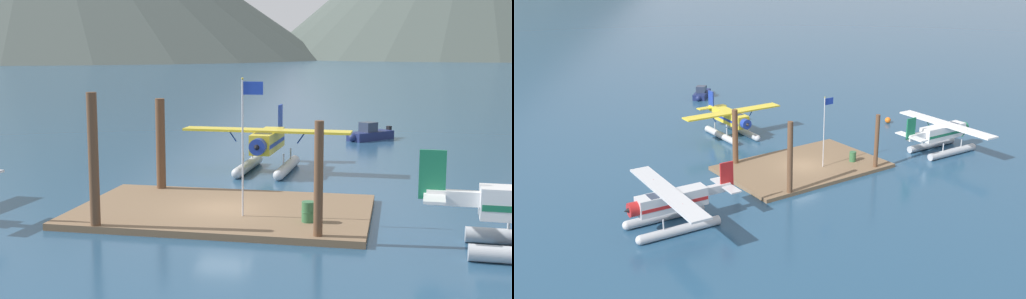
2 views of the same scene
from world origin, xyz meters
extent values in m
plane|color=navy|center=(0.00, 0.00, 0.00)|extent=(1200.00, 1200.00, 0.00)
cube|color=brown|center=(0.00, 0.00, 0.15)|extent=(13.48, 8.68, 0.30)
cylinder|color=brown|center=(-4.45, -4.10, 2.93)|extent=(0.42, 0.42, 5.86)
cylinder|color=brown|center=(4.84, -3.83, 2.43)|extent=(0.36, 0.36, 4.86)
cylinder|color=brown|center=(-4.35, 3.79, 2.52)|extent=(0.49, 0.49, 5.03)
cylinder|color=silver|center=(1.22, -1.25, 3.29)|extent=(0.08, 0.08, 5.98)
cube|color=#1E3DB2|center=(1.67, -1.25, 5.93)|extent=(0.90, 0.03, 0.56)
sphere|color=gold|center=(1.22, -1.25, 6.33)|extent=(0.10, 0.10, 0.10)
cylinder|color=#33663D|center=(4.19, -1.72, 0.74)|extent=(0.58, 0.58, 0.88)
torus|color=#33663D|center=(4.19, -1.72, 0.74)|extent=(0.62, 0.62, 0.04)
cylinder|color=#B7BABF|center=(1.15, 11.34, 0.32)|extent=(0.76, 5.61, 0.64)
sphere|color=#B7BABF|center=(1.09, 8.54, 0.32)|extent=(0.64, 0.64, 0.64)
cylinder|color=#B7BABF|center=(-1.35, 11.39, 0.32)|extent=(0.76, 5.61, 0.64)
sphere|color=#B7BABF|center=(-1.41, 8.59, 0.32)|extent=(0.64, 0.64, 0.64)
cylinder|color=#B7BABF|center=(1.13, 10.14, 0.99)|extent=(0.10, 0.10, 0.70)
cylinder|color=#B7BABF|center=(1.17, 12.54, 0.99)|extent=(0.10, 0.10, 0.70)
cylinder|color=#B7BABF|center=(-1.37, 10.19, 0.99)|extent=(0.10, 0.10, 0.70)
cylinder|color=#B7BABF|center=(-1.32, 12.59, 0.99)|extent=(0.10, 0.10, 0.70)
cube|color=yellow|center=(-0.10, 11.36, 1.94)|extent=(1.34, 4.82, 1.20)
cube|color=#1E389E|center=(-0.10, 11.36, 1.84)|extent=(1.36, 4.73, 0.24)
cube|color=#283347|center=(-0.12, 10.28, 2.27)|extent=(1.08, 1.12, 0.56)
cube|color=yellow|center=(-0.11, 11.06, 2.61)|extent=(10.43, 1.61, 0.14)
cylinder|color=#1E389E|center=(2.09, 11.02, 2.27)|extent=(0.62, 0.09, 0.84)
cylinder|color=#1E389E|center=(-2.31, 11.11, 2.27)|extent=(0.62, 0.09, 0.84)
cylinder|color=#1E389E|center=(-0.16, 8.66, 1.94)|extent=(0.97, 0.62, 0.96)
cone|color=black|center=(-0.16, 8.21, 1.94)|extent=(0.37, 0.36, 0.36)
cube|color=yellow|center=(-0.03, 14.61, 2.04)|extent=(0.49, 2.21, 0.56)
cube|color=#1E389E|center=(-0.01, 15.51, 2.89)|extent=(0.14, 1.00, 1.90)
cube|color=yellow|center=(-0.02, 15.41, 2.14)|extent=(3.22, 0.87, 0.10)
cylinder|color=#B7BABF|center=(12.15, -2.55, 0.99)|extent=(0.10, 0.10, 0.70)
cube|color=white|center=(10.05, -3.71, 2.04)|extent=(2.22, 0.54, 0.56)
cube|color=#196B47|center=(9.15, -3.67, 2.89)|extent=(1.00, 0.16, 1.90)
cube|color=white|center=(9.25, -3.68, 2.14)|extent=(0.94, 3.23, 0.10)
cube|color=navy|center=(5.54, 27.78, 0.35)|extent=(3.86, 4.17, 0.70)
sphere|color=navy|center=(4.17, 26.18, 0.35)|extent=(0.70, 0.70, 0.70)
cube|color=#283347|center=(5.34, 27.55, 1.10)|extent=(1.62, 1.63, 0.80)
cube|color=black|center=(7.01, 29.51, 0.60)|extent=(0.48, 0.48, 0.80)
camera|label=1|loc=(7.85, -30.15, 7.66)|focal=48.38mm
camera|label=2|loc=(-29.55, -37.24, 17.75)|focal=41.54mm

